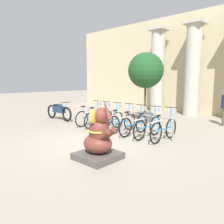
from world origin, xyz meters
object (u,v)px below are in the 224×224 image
at_px(bicycle_5, 148,126).
at_px(elephant_statue, 99,139).
at_px(bicycle_1, 100,118).
at_px(bicycle_6, 164,128).
at_px(potted_tree, 146,73).
at_px(bicycle_3, 122,121).
at_px(bicycle_4, 134,124).
at_px(bicycle_2, 110,120).
at_px(bicycle_0, 91,116).
at_px(motorcycle, 59,111).

distance_m(bicycle_5, elephant_statue, 2.66).
distance_m(bicycle_1, bicycle_6, 3.06).
xyz_separation_m(bicycle_6, elephant_statue, (-0.35, -2.67, 0.11)).
xyz_separation_m(bicycle_6, potted_tree, (-2.43, 2.43, 1.92)).
bearing_deg(bicycle_3, bicycle_4, -4.62).
height_order(bicycle_3, bicycle_4, same).
height_order(bicycle_1, bicycle_6, same).
distance_m(bicycle_5, potted_tree, 3.61).
height_order(bicycle_4, bicycle_5, same).
xyz_separation_m(bicycle_3, elephant_statue, (1.48, -2.70, 0.11)).
bearing_deg(bicycle_2, potted_tree, 89.67).
bearing_deg(bicycle_0, bicycle_3, 0.14).
height_order(bicycle_2, potted_tree, potted_tree).
bearing_deg(bicycle_6, bicycle_3, 179.12).
relative_size(bicycle_1, bicycle_2, 1.00).
bearing_deg(motorcycle, bicycle_6, 1.38).
bearing_deg(bicycle_4, bicycle_2, -179.89).
relative_size(bicycle_1, bicycle_5, 1.00).
bearing_deg(bicycle_6, elephant_statue, -97.47).
relative_size(bicycle_3, bicycle_6, 1.00).
relative_size(bicycle_3, motorcycle, 0.81).
bearing_deg(bicycle_2, elephant_statue, -51.67).
xyz_separation_m(bicycle_1, bicycle_6, (3.06, 0.02, 0.00)).
bearing_deg(bicycle_4, bicycle_3, 175.38).
height_order(bicycle_1, potted_tree, potted_tree).
xyz_separation_m(bicycle_0, elephant_statue, (3.32, -2.70, 0.11)).
height_order(bicycle_6, motorcycle, bicycle_6).
distance_m(bicycle_0, potted_tree, 3.32).
bearing_deg(potted_tree, motorcycle, -143.32).
distance_m(bicycle_6, potted_tree, 3.94).
distance_m(motorcycle, potted_tree, 4.70).
distance_m(bicycle_2, bicycle_5, 1.83).
bearing_deg(bicycle_1, potted_tree, 75.68).
bearing_deg(potted_tree, bicycle_1, -104.32).
distance_m(bicycle_4, elephant_statue, 2.80).
bearing_deg(bicycle_0, bicycle_5, -0.99).
height_order(bicycle_1, bicycle_4, same).
distance_m(bicycle_3, bicycle_4, 0.61).
height_order(bicycle_2, bicycle_4, same).
distance_m(bicycle_2, bicycle_4, 1.22).
bearing_deg(bicycle_4, bicycle_0, 178.95).
relative_size(bicycle_2, bicycle_5, 1.00).
height_order(bicycle_2, elephant_statue, elephant_statue).
xyz_separation_m(bicycle_3, motorcycle, (-4.06, -0.17, 0.05)).
xyz_separation_m(bicycle_4, elephant_statue, (0.87, -2.65, 0.11)).
bearing_deg(bicycle_5, bicycle_0, 179.01).
relative_size(bicycle_5, bicycle_6, 1.00).
distance_m(bicycle_0, bicycle_5, 3.06).
bearing_deg(bicycle_6, bicycle_2, -179.45).
relative_size(motorcycle, potted_tree, 0.63).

